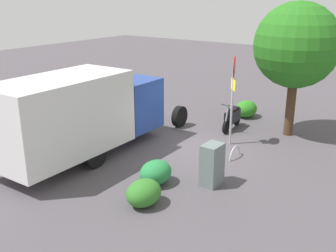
{
  "coord_description": "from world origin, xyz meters",
  "views": [
    {
      "loc": [
        12.0,
        7.09,
        5.44
      ],
      "look_at": [
        1.48,
        -0.38,
        1.13
      ],
      "focal_mm": 42.58,
      "sensor_mm": 36.0,
      "label": 1
    }
  ],
  "objects_px": {
    "motorcycle": "(232,117)",
    "stop_sign": "(233,87)",
    "bike_rack_hoop": "(235,157)",
    "street_tree": "(297,46)",
    "utility_cabinet": "(212,165)",
    "box_truck_near": "(84,111)"
  },
  "relations": [
    {
      "from": "bike_rack_hoop",
      "to": "street_tree",
      "type": "bearing_deg",
      "value": 168.65
    },
    {
      "from": "street_tree",
      "to": "utility_cabinet",
      "type": "relative_size",
      "value": 4.08
    },
    {
      "from": "box_truck_near",
      "to": "motorcycle",
      "type": "relative_size",
      "value": 4.58
    },
    {
      "from": "box_truck_near",
      "to": "motorcycle",
      "type": "bearing_deg",
      "value": -28.03
    },
    {
      "from": "bike_rack_hoop",
      "to": "box_truck_near",
      "type": "bearing_deg",
      "value": -56.56
    },
    {
      "from": "motorcycle",
      "to": "utility_cabinet",
      "type": "height_order",
      "value": "utility_cabinet"
    },
    {
      "from": "stop_sign",
      "to": "street_tree",
      "type": "xyz_separation_m",
      "value": [
        -2.34,
        1.41,
        1.33
      ]
    },
    {
      "from": "utility_cabinet",
      "to": "box_truck_near",
      "type": "bearing_deg",
      "value": -82.73
    },
    {
      "from": "street_tree",
      "to": "motorcycle",
      "type": "bearing_deg",
      "value": -72.42
    },
    {
      "from": "motorcycle",
      "to": "stop_sign",
      "type": "distance_m",
      "value": 2.5
    },
    {
      "from": "box_truck_near",
      "to": "stop_sign",
      "type": "relative_size",
      "value": 2.49
    },
    {
      "from": "stop_sign",
      "to": "bike_rack_hoop",
      "type": "distance_m",
      "value": 2.58
    },
    {
      "from": "street_tree",
      "to": "utility_cabinet",
      "type": "bearing_deg",
      "value": -3.35
    },
    {
      "from": "street_tree",
      "to": "bike_rack_hoop",
      "type": "xyz_separation_m",
      "value": [
        3.42,
        -0.69,
        -3.56
      ]
    },
    {
      "from": "street_tree",
      "to": "stop_sign",
      "type": "bearing_deg",
      "value": -31.12
    },
    {
      "from": "utility_cabinet",
      "to": "bike_rack_hoop",
      "type": "height_order",
      "value": "utility_cabinet"
    },
    {
      "from": "bike_rack_hoop",
      "to": "utility_cabinet",
      "type": "bearing_deg",
      "value": 8.84
    },
    {
      "from": "street_tree",
      "to": "bike_rack_hoop",
      "type": "relative_size",
      "value": 6.13
    },
    {
      "from": "street_tree",
      "to": "bike_rack_hoop",
      "type": "distance_m",
      "value": 4.98
    },
    {
      "from": "box_truck_near",
      "to": "stop_sign",
      "type": "height_order",
      "value": "stop_sign"
    },
    {
      "from": "motorcycle",
      "to": "utility_cabinet",
      "type": "relative_size",
      "value": 1.42
    },
    {
      "from": "stop_sign",
      "to": "utility_cabinet",
      "type": "distance_m",
      "value": 3.86
    }
  ]
}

